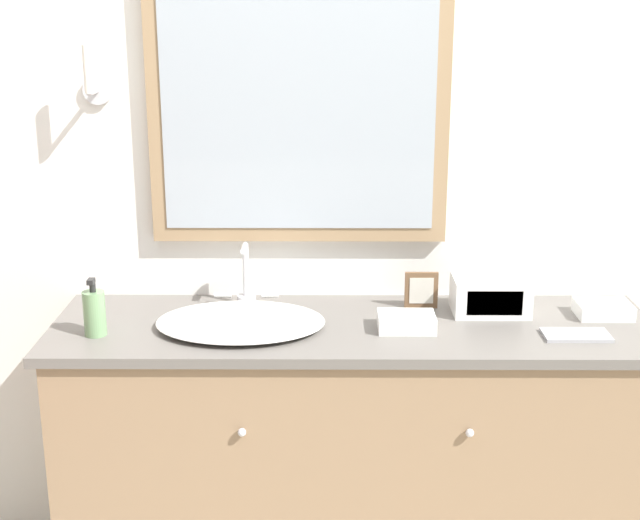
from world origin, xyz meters
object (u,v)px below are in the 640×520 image
at_px(sink_basin, 241,320).
at_px(appliance_box, 491,295).
at_px(picture_frame, 421,290).
at_px(soap_bottle, 94,312).

xyz_separation_m(sink_basin, appliance_box, (0.76, 0.12, 0.04)).
bearing_deg(sink_basin, picture_frame, 17.05).
distance_m(soap_bottle, picture_frame, 1.00).
bearing_deg(picture_frame, sink_basin, -162.95).
xyz_separation_m(sink_basin, soap_bottle, (-0.41, -0.07, 0.05)).
height_order(soap_bottle, appliance_box, soap_bottle).
bearing_deg(picture_frame, soap_bottle, -165.99).
height_order(appliance_box, picture_frame, picture_frame).
height_order(sink_basin, soap_bottle, sink_basin).
xyz_separation_m(sink_basin, picture_frame, (0.55, 0.17, 0.04)).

